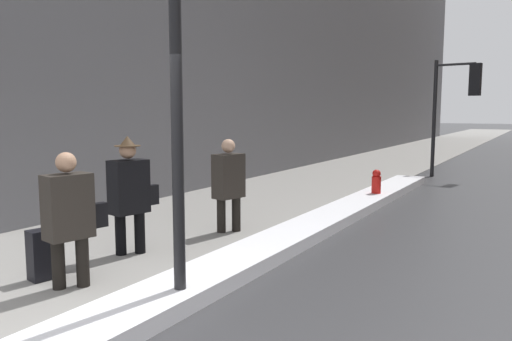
# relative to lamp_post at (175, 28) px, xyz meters

# --- Properties ---
(sidewalk_slab) EXTENTS (4.00, 80.00, 0.01)m
(sidewalk_slab) POSITION_rel_lamp_post_xyz_m (-2.35, 13.77, -2.75)
(sidewalk_slab) COLOR gray
(sidewalk_slab) RESTS_ON ground
(snow_bank_curb) EXTENTS (0.74, 12.15, 0.18)m
(snow_bank_curb) POSITION_rel_lamp_post_xyz_m (-0.13, 4.02, -2.66)
(snow_bank_curb) COLOR white
(snow_bank_curb) RESTS_ON ground
(building_facade_left) EXTENTS (6.00, 36.00, 12.97)m
(building_facade_left) POSITION_rel_lamp_post_xyz_m (-7.35, 18.77, 3.73)
(building_facade_left) COLOR slate
(building_facade_left) RESTS_ON ground
(lamp_post) EXTENTS (0.28, 0.28, 4.56)m
(lamp_post) POSITION_rel_lamp_post_xyz_m (0.00, 0.00, 0.00)
(lamp_post) COLOR black
(lamp_post) RESTS_ON ground
(traffic_light_near) EXTENTS (1.31, 0.33, 3.43)m
(traffic_light_near) POSITION_rel_lamp_post_xyz_m (0.80, 11.64, -0.28)
(traffic_light_near) COLOR black
(traffic_light_near) RESTS_ON ground
(pedestrian_with_shoulder_bag) EXTENTS (0.39, 0.73, 1.52)m
(pedestrian_with_shoulder_bag) POSITION_rel_lamp_post_xyz_m (-1.36, -0.22, -1.91)
(pedestrian_with_shoulder_bag) COLOR black
(pedestrian_with_shoulder_bag) RESTS_ON ground
(pedestrian_in_fedora) EXTENTS (0.39, 0.74, 1.63)m
(pedestrian_in_fedora) POSITION_rel_lamp_post_xyz_m (-1.74, 1.08, -1.86)
(pedestrian_in_fedora) COLOR black
(pedestrian_in_fedora) RESTS_ON ground
(pedestrian_trailing) EXTENTS (0.38, 0.54, 1.52)m
(pedestrian_trailing) POSITION_rel_lamp_post_xyz_m (-1.29, 2.81, -1.91)
(pedestrian_trailing) COLOR black
(pedestrian_trailing) RESTS_ON ground
(rolling_suitcase) EXTENTS (0.29, 0.40, 0.95)m
(rolling_suitcase) POSITION_rel_lamp_post_xyz_m (-1.86, -0.18, -2.45)
(rolling_suitcase) COLOR black
(rolling_suitcase) RESTS_ON ground
(fire_hydrant) EXTENTS (0.20, 0.20, 0.70)m
(fire_hydrant) POSITION_rel_lamp_post_xyz_m (-0.08, 6.75, -2.41)
(fire_hydrant) COLOR red
(fire_hydrant) RESTS_ON ground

